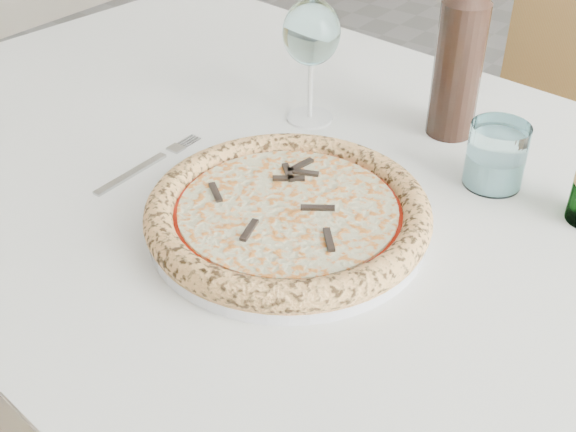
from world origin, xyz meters
name	(u,v)px	position (x,y,z in m)	size (l,w,h in m)	color
floor	(342,430)	(0.00, 0.00, -0.01)	(5.00, 6.00, 0.02)	#5B5B5C
dining_table	(333,243)	(0.09, -0.22, 0.68)	(1.65, 1.06, 0.76)	brown
chair_far	(568,137)	(0.18, 0.54, 0.53)	(0.39, 0.39, 0.93)	brown
plate	(288,224)	(0.09, -0.32, 0.76)	(0.33, 0.33, 0.02)	white
pizza	(288,212)	(0.09, -0.32, 0.78)	(0.34, 0.34, 0.04)	tan
fork	(147,165)	(-0.15, -0.32, 0.76)	(0.02, 0.18, 0.00)	#ABABAB
wine_glass	(311,35)	(-0.05, -0.07, 0.89)	(0.08, 0.08, 0.18)	white
tumbler	(495,159)	(0.24, -0.07, 0.79)	(0.08, 0.08, 0.08)	white
wine_bottle	(459,56)	(0.14, 0.02, 0.87)	(0.07, 0.07, 0.28)	black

